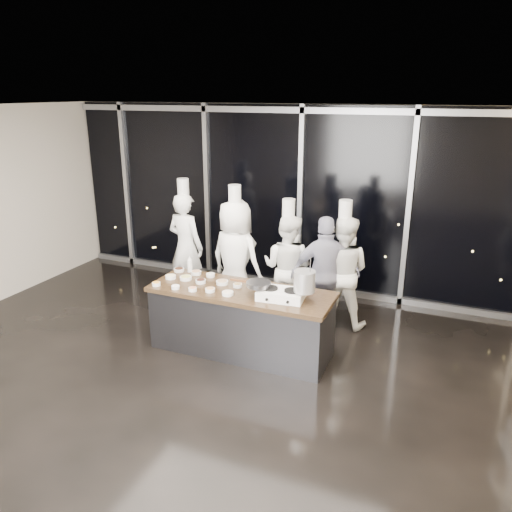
{
  "coord_description": "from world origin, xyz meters",
  "views": [
    {
      "loc": [
        2.54,
        -4.66,
        3.4
      ],
      "look_at": [
        0.09,
        1.2,
        1.29
      ],
      "focal_mm": 35.0,
      "sensor_mm": 36.0,
      "label": 1
    }
  ],
  "objects_px": {
    "demo_counter": "(241,320)",
    "chef_far_left": "(186,246)",
    "stock_pot": "(304,281)",
    "guest": "(325,274)",
    "stove": "(281,294)",
    "chef_right": "(342,271)",
    "chef_center": "(287,267)",
    "chef_left": "(236,259)",
    "frying_pan": "(258,284)"
  },
  "relations": [
    {
      "from": "demo_counter",
      "to": "frying_pan",
      "type": "xyz_separation_m",
      "value": [
        0.29,
        -0.11,
        0.61
      ]
    },
    {
      "from": "chef_left",
      "to": "guest",
      "type": "height_order",
      "value": "chef_left"
    },
    {
      "from": "demo_counter",
      "to": "guest",
      "type": "distance_m",
      "value": 1.46
    },
    {
      "from": "stock_pot",
      "to": "guest",
      "type": "xyz_separation_m",
      "value": [
        -0.04,
        1.17,
        -0.31
      ]
    },
    {
      "from": "frying_pan",
      "to": "guest",
      "type": "relative_size",
      "value": 0.33
    },
    {
      "from": "guest",
      "to": "chef_right",
      "type": "xyz_separation_m",
      "value": [
        0.19,
        0.23,
        -0.0
      ]
    },
    {
      "from": "stock_pot",
      "to": "chef_left",
      "type": "relative_size",
      "value": 0.13
    },
    {
      "from": "stock_pot",
      "to": "chef_left",
      "type": "bearing_deg",
      "value": 142.76
    },
    {
      "from": "frying_pan",
      "to": "chef_far_left",
      "type": "relative_size",
      "value": 0.28
    },
    {
      "from": "chef_far_left",
      "to": "chef_right",
      "type": "xyz_separation_m",
      "value": [
        2.66,
        -0.01,
        -0.07
      ]
    },
    {
      "from": "stove",
      "to": "chef_right",
      "type": "bearing_deg",
      "value": 67.15
    },
    {
      "from": "stock_pot",
      "to": "guest",
      "type": "bearing_deg",
      "value": 91.79
    },
    {
      "from": "chef_far_left",
      "to": "guest",
      "type": "xyz_separation_m",
      "value": [
        2.47,
        -0.24,
        -0.07
      ]
    },
    {
      "from": "demo_counter",
      "to": "chef_far_left",
      "type": "xyz_separation_m",
      "value": [
        -1.62,
        1.35,
        0.48
      ]
    },
    {
      "from": "stock_pot",
      "to": "chef_left",
      "type": "distance_m",
      "value": 1.83
    },
    {
      "from": "chef_center",
      "to": "chef_right",
      "type": "height_order",
      "value": "chef_right"
    },
    {
      "from": "guest",
      "to": "chef_right",
      "type": "height_order",
      "value": "chef_right"
    },
    {
      "from": "demo_counter",
      "to": "chef_far_left",
      "type": "bearing_deg",
      "value": 140.21
    },
    {
      "from": "stove",
      "to": "chef_right",
      "type": "relative_size",
      "value": 0.31
    },
    {
      "from": "demo_counter",
      "to": "chef_center",
      "type": "height_order",
      "value": "chef_center"
    },
    {
      "from": "demo_counter",
      "to": "chef_center",
      "type": "relative_size",
      "value": 1.3
    },
    {
      "from": "chef_far_left",
      "to": "chef_left",
      "type": "xyz_separation_m",
      "value": [
        1.06,
        -0.3,
        0.0
      ]
    },
    {
      "from": "demo_counter",
      "to": "chef_left",
      "type": "distance_m",
      "value": 1.28
    },
    {
      "from": "guest",
      "to": "chef_right",
      "type": "bearing_deg",
      "value": -151.87
    },
    {
      "from": "chef_center",
      "to": "guest",
      "type": "bearing_deg",
      "value": 173.8
    },
    {
      "from": "demo_counter",
      "to": "chef_far_left",
      "type": "height_order",
      "value": "chef_far_left"
    },
    {
      "from": "stock_pot",
      "to": "chef_right",
      "type": "height_order",
      "value": "chef_right"
    },
    {
      "from": "guest",
      "to": "demo_counter",
      "type": "bearing_deg",
      "value": 30.85
    },
    {
      "from": "chef_left",
      "to": "demo_counter",
      "type": "bearing_deg",
      "value": 131.27
    },
    {
      "from": "chef_left",
      "to": "chef_far_left",
      "type": "bearing_deg",
      "value": -2.82
    },
    {
      "from": "stove",
      "to": "chef_center",
      "type": "height_order",
      "value": "chef_center"
    },
    {
      "from": "demo_counter",
      "to": "stock_pot",
      "type": "height_order",
      "value": "stock_pot"
    },
    {
      "from": "chef_center",
      "to": "chef_right",
      "type": "xyz_separation_m",
      "value": [
        0.82,
        0.1,
        0.02
      ]
    },
    {
      "from": "frying_pan",
      "to": "chef_center",
      "type": "height_order",
      "value": "chef_center"
    },
    {
      "from": "stove",
      "to": "frying_pan",
      "type": "xyz_separation_m",
      "value": [
        -0.3,
        -0.03,
        0.1
      ]
    },
    {
      "from": "chef_far_left",
      "to": "guest",
      "type": "relative_size",
      "value": 1.2
    },
    {
      "from": "chef_left",
      "to": "frying_pan",
      "type": "bearing_deg",
      "value": 139.51
    },
    {
      "from": "chef_left",
      "to": "chef_right",
      "type": "bearing_deg",
      "value": -156.53
    },
    {
      "from": "frying_pan",
      "to": "stock_pot",
      "type": "distance_m",
      "value": 0.61
    },
    {
      "from": "chef_far_left",
      "to": "guest",
      "type": "height_order",
      "value": "chef_far_left"
    },
    {
      "from": "demo_counter",
      "to": "stock_pot",
      "type": "bearing_deg",
      "value": -3.54
    },
    {
      "from": "guest",
      "to": "chef_right",
      "type": "distance_m",
      "value": 0.3
    },
    {
      "from": "chef_far_left",
      "to": "guest",
      "type": "distance_m",
      "value": 2.48
    },
    {
      "from": "demo_counter",
      "to": "chef_left",
      "type": "height_order",
      "value": "chef_left"
    },
    {
      "from": "stove",
      "to": "guest",
      "type": "bearing_deg",
      "value": 72.49
    },
    {
      "from": "chef_left",
      "to": "chef_center",
      "type": "relative_size",
      "value": 1.1
    },
    {
      "from": "stove",
      "to": "chef_far_left",
      "type": "relative_size",
      "value": 0.29
    },
    {
      "from": "guest",
      "to": "stove",
      "type": "bearing_deg",
      "value": 56.06
    },
    {
      "from": "demo_counter",
      "to": "stove",
      "type": "relative_size",
      "value": 4.06
    },
    {
      "from": "frying_pan",
      "to": "demo_counter",
      "type": "bearing_deg",
      "value": 154.44
    }
  ]
}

